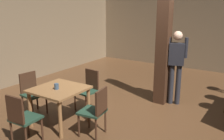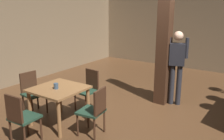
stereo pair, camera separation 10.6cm
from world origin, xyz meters
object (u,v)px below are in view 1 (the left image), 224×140
Objects in this scene: dining_table at (59,94)px; chair_north at (88,88)px; chair_east at (96,109)px; napkin_cup at (56,86)px; chair_west at (32,91)px; standing_person at (176,62)px; chair_south at (22,117)px.

dining_table is 0.86m from chair_north.
napkin_cup is (-0.86, -0.08, 0.29)m from chair_east.
chair_west is at bearing 174.35° from napkin_cup.
dining_table is 0.84m from chair_west.
chair_east reaches higher than napkin_cup.
standing_person is (1.52, 2.22, 0.39)m from dining_table.
chair_north is 0.96m from napkin_cup.
chair_west is at bearing -136.84° from standing_person.
standing_person is (0.65, 2.21, 0.50)m from chair_east.
chair_west reaches higher than napkin_cup.
chair_south is at bearing -132.64° from chair_east.
dining_table is 0.19m from napkin_cup.
standing_person is at bearing 73.59° from chair_east.
napkin_cup is at bearing -5.65° from chair_west.
dining_table is 2.72m from standing_person.
napkin_cup is at bearing -174.91° from chair_east.
dining_table is at bearing -1.22° from chair_west.
chair_east is at bearing 0.76° from dining_table.
chair_south is 1.26m from chair_west.
chair_east is at bearing 5.09° from napkin_cup.
chair_north is (-0.83, 0.84, 0.00)m from chair_east.
chair_east is at bearing -106.41° from standing_person.
chair_east is 1.00× the size of chair_west.
chair_east and chair_west have the same top height.
chair_east is 8.09× the size of napkin_cup.
chair_west is 3.26m from standing_person.
chair_north and chair_west have the same top height.
chair_south reaches higher than dining_table.
napkin_cup is 0.06× the size of standing_person.
chair_north is (0.01, 1.75, 0.00)m from chair_south.
dining_table is 0.87m from chair_east.
standing_person is (1.49, 3.12, 0.50)m from chair_south.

